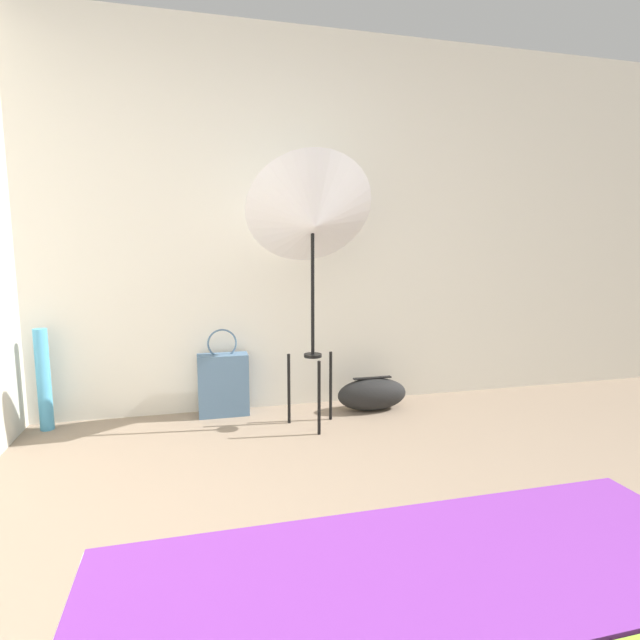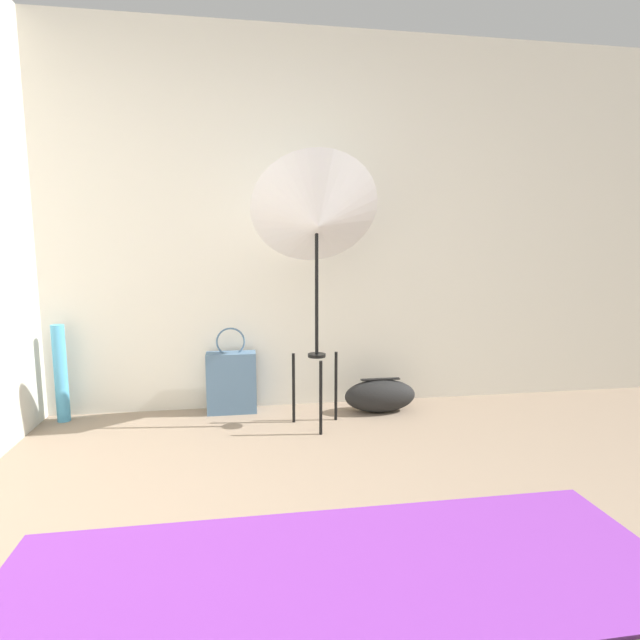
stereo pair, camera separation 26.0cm
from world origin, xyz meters
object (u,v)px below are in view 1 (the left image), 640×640
duffel_bag (372,394)px  paper_roll (44,380)px  photo_umbrella (313,219)px  tote_bag (223,384)px

duffel_bag → paper_roll: bearing=176.2°
duffel_bag → photo_umbrella: bearing=-157.4°
tote_bag → duffel_bag: 1.04m
photo_umbrella → tote_bag: size_ratio=2.85×
photo_umbrella → paper_roll: (-1.64, 0.34, -0.99)m
photo_umbrella → duffel_bag: bearing=22.6°
tote_bag → paper_roll: bearing=-179.5°
tote_bag → photo_umbrella: bearing=-32.9°
photo_umbrella → tote_bag: photo_umbrella is taller
photo_umbrella → tote_bag: bearing=147.1°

